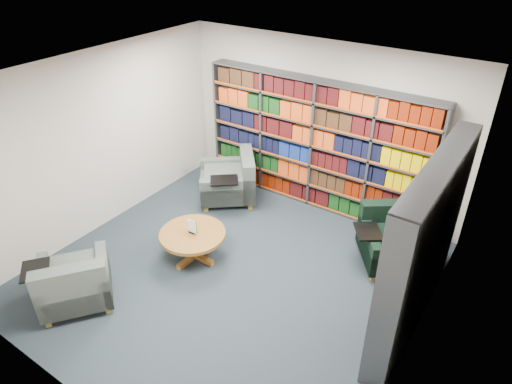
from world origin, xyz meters
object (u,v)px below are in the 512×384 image
Objects in this scene: chair_green_right at (393,240)px; chair_teal_front at (74,285)px; coffee_table at (193,238)px; chair_teal_left at (232,181)px.

chair_teal_front is (-3.05, -3.20, -0.01)m from chair_green_right.
chair_teal_front is at bearing -111.69° from coffee_table.
chair_teal_left reaches higher than chair_green_right.
chair_green_right is 4.42m from chair_teal_front.
chair_green_right is at bearing 33.77° from coffee_table.
chair_green_right is 2.92m from coffee_table.
chair_teal_left reaches higher than chair_teal_front.
chair_green_right is 1.02× the size of chair_teal_front.
chair_teal_left is at bearing 178.86° from chair_green_right.
chair_teal_left is 1.07× the size of chair_teal_front.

